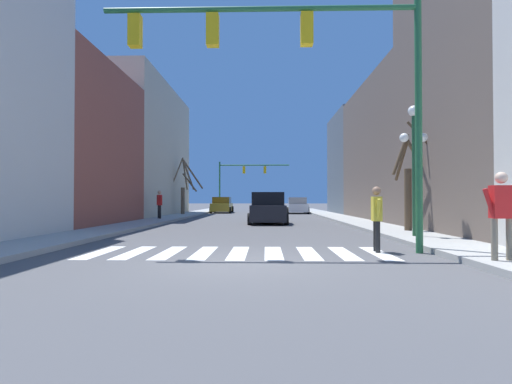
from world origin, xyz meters
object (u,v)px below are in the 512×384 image
Objects in this scene: traffic_signal_far at (241,175)px; pedestrian_on_right_sidewalk at (159,202)px; street_lamp_right_corner at (414,144)px; car_driving_toward_lane at (268,209)px; car_parked_left_far at (297,206)px; car_parked_left_near at (222,205)px; pedestrian_near_right_corner at (377,213)px; traffic_signal_near at (301,57)px; pedestrian_on_left_sidewalk at (502,208)px; street_tree_left_far at (410,183)px; street_tree_right_far at (185,188)px.

traffic_signal_far is 4.58× the size of pedestrian_on_right_sidewalk.
street_lamp_right_corner reaches higher than car_driving_toward_lane.
car_driving_toward_lane reaches higher than car_parked_left_far.
car_parked_left_far is at bearing -102.08° from car_parked_left_near.
pedestrian_near_right_corner is (7.34, -29.84, 0.26)m from car_parked_left_near.
pedestrian_near_right_corner is at bearing -124.72° from street_lamp_right_corner.
traffic_signal_near is 5.88m from pedestrian_on_left_sidewalk.
traffic_signal_far is at bearing 7.13° from car_driving_toward_lane.
traffic_signal_near reaches higher than pedestrian_on_right_sidewalk.
car_parked_left_near is at bearing 103.86° from pedestrian_on_left_sidewalk.
pedestrian_on_right_sidewalk is 0.41× the size of street_tree_left_far.
car_parked_left_near is at bearing 71.42° from street_tree_right_far.
pedestrian_near_right_corner is 0.36× the size of street_tree_right_far.
car_driving_toward_lane is at bearing 129.93° from street_tree_left_far.
street_tree_right_far reaches higher than pedestrian_on_right_sidewalk.
street_tree_left_far is (8.56, -30.27, -2.20)m from traffic_signal_far.
pedestrian_on_right_sidewalk is 1.00× the size of pedestrian_on_left_sidewalk.
pedestrian_on_left_sidewalk is at bearing -176.76° from car_parked_left_far.
street_lamp_right_corner is 25.43m from car_parked_left_far.
street_tree_right_far is 1.09× the size of street_tree_left_far.
pedestrian_on_right_sidewalk is 20.75m from pedestrian_on_left_sidewalk.
car_parked_left_far is at bearing 96.76° from street_tree_left_far.
pedestrian_on_right_sidewalk is at bearing 68.80° from car_driving_toward_lane.
pedestrian_on_right_sidewalk is 1.04× the size of pedestrian_near_right_corner.
street_tree_right_far reaches higher than street_tree_left_far.
car_parked_left_near is 26.45m from street_tree_left_far.
car_parked_left_far is 2.38× the size of pedestrian_on_left_sidewalk.
car_parked_left_near is (-5.35, 30.02, -4.33)m from traffic_signal_near.
pedestrian_near_right_corner is (5.73, -35.73, -3.23)m from traffic_signal_far.
pedestrian_on_right_sidewalk is (-3.99, -20.88, -3.04)m from traffic_signal_far.
traffic_signal_near is 1.89× the size of street_lamp_right_corner.
car_parked_left_near is 0.98× the size of street_tree_right_far.
pedestrian_on_right_sidewalk is (-11.81, 11.84, -2.05)m from street_lamp_right_corner.
traffic_signal_near is at bearing -169.89° from car_parked_left_near.
car_driving_toward_lane is at bearing 105.64° from pedestrian_on_left_sidewalk.
pedestrian_near_right_corner reaches higher than car_parked_left_far.
pedestrian_on_right_sidewalk is at bearing 121.84° from pedestrian_on_left_sidewalk.
car_parked_left_far is 22.98m from street_tree_left_far.
street_tree_left_far is at bearing 73.20° from street_lamp_right_corner.
pedestrian_on_left_sidewalk is at bearing -65.36° from street_tree_right_far.
pedestrian_near_right_corner is (2.78, -12.17, 0.19)m from car_driving_toward_lane.
street_lamp_right_corner is 2.46× the size of pedestrian_on_left_sidewalk.
traffic_signal_far is 33.65m from street_lamp_right_corner.
traffic_signal_near is at bearing 174.23° from pedestrian_on_right_sidewalk.
car_parked_left_near is 2.71× the size of pedestrian_near_right_corner.
street_tree_right_far is at bearing 108.51° from traffic_signal_near.
street_tree_left_far is (12.55, -9.40, 0.84)m from pedestrian_on_right_sidewalk.
street_tree_left_far is at bearing -54.22° from street_tree_right_far.
pedestrian_on_left_sidewalk is 7.93m from street_tree_left_far.
street_lamp_right_corner is at bearing 38.11° from traffic_signal_near.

